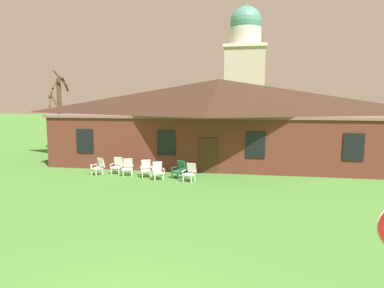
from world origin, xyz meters
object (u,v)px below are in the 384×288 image
Objects in this scene: lawn_chair_near_door at (117,165)px; lawn_chair_left_end at (128,167)px; lawn_chair_far_side at (179,169)px; lawn_chair_middle at (146,168)px; lawn_chair_right_end at (158,170)px; lawn_chair_under_eave at (190,172)px; lawn_chair_by_porch at (99,166)px.

lawn_chair_near_door is 1.00× the size of lawn_chair_left_end.
lawn_chair_far_side is (3.06, -0.15, 0.00)m from lawn_chair_left_end.
lawn_chair_left_end is 3.07m from lawn_chair_far_side.
lawn_chair_left_end is at bearing 169.72° from lawn_chair_middle.
lawn_chair_right_end and lawn_chair_under_eave have the same top height.
lawn_chair_far_side is at bearing 0.25° from lawn_chair_by_porch.
lawn_chair_by_porch is 1.07m from lawn_chair_near_door.
lawn_chair_left_end is 1.19m from lawn_chair_middle.
lawn_chair_near_door is 4.71m from lawn_chair_under_eave.
lawn_chair_far_side is (4.78, 0.02, 0.00)m from lawn_chair_by_porch.
lawn_chair_under_eave is (0.72, -0.64, 0.00)m from lawn_chair_far_side.
lawn_chair_by_porch is 1.00× the size of lawn_chair_near_door.
lawn_chair_by_porch is at bearing 173.54° from lawn_chair_under_eave.
lawn_chair_middle is 1.00× the size of lawn_chair_far_side.
lawn_chair_near_door is at bearing 29.24° from lawn_chair_by_porch.
lawn_chair_middle is 2.68m from lawn_chair_under_eave.
lawn_chair_far_side is (1.08, 0.53, 0.00)m from lawn_chair_right_end.
lawn_chair_left_end is at bearing -24.33° from lawn_chair_near_door.
lawn_chair_right_end is (0.81, -0.47, 0.00)m from lawn_chair_middle.
lawn_chair_left_end is 1.00× the size of lawn_chair_far_side.
lawn_chair_middle is (1.17, -0.21, 0.00)m from lawn_chair_left_end.
lawn_chair_left_end is at bearing 177.17° from lawn_chair_far_side.
lawn_chair_by_porch is at bearing 172.20° from lawn_chair_right_end.
lawn_chair_right_end is at bearing -18.91° from lawn_chair_left_end.
lawn_chair_middle is 1.00× the size of lawn_chair_right_end.
lawn_chair_by_porch and lawn_chair_far_side have the same top height.
lawn_chair_middle is at bearing 167.44° from lawn_chair_under_eave.
lawn_chair_left_end is at bearing 5.75° from lawn_chair_by_porch.
lawn_chair_under_eave is (3.79, -0.80, 0.00)m from lawn_chair_left_end.
lawn_chair_middle is at bearing 150.09° from lawn_chair_right_end.
lawn_chair_right_end is at bearing 176.31° from lawn_chair_under_eave.
lawn_chair_left_end and lawn_chair_far_side have the same top height.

